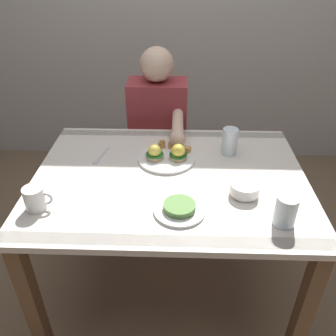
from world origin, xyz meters
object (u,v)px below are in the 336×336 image
(dining_table, at_px, (170,195))
(side_plate, at_px, (179,208))
(coffee_mug, at_px, (35,198))
(eggs_benedict_plate, at_px, (167,155))
(fruit_bowl, at_px, (245,189))
(water_glass_near, at_px, (285,213))
(water_glass_far, at_px, (230,142))
(fork, at_px, (101,157))
(diner_person, at_px, (158,131))

(dining_table, xyz_separation_m, side_plate, (0.04, -0.24, 0.12))
(side_plate, bearing_deg, coffee_mug, -179.98)
(eggs_benedict_plate, height_order, fruit_bowl, eggs_benedict_plate)
(water_glass_near, bearing_deg, water_glass_far, 105.79)
(coffee_mug, xyz_separation_m, fork, (0.17, 0.39, -0.05))
(eggs_benedict_plate, bearing_deg, dining_table, -83.56)
(fruit_bowl, height_order, water_glass_far, water_glass_far)
(eggs_benedict_plate, xyz_separation_m, fruit_bowl, (0.32, -0.26, 0.00))
(fruit_bowl, distance_m, coffee_mug, 0.82)
(coffee_mug, bearing_deg, side_plate, 0.02)
(fork, bearing_deg, dining_table, -23.63)
(water_glass_far, bearing_deg, dining_table, -144.07)
(fork, xyz_separation_m, water_glass_far, (0.62, 0.06, 0.06))
(dining_table, bearing_deg, fork, 156.37)
(eggs_benedict_plate, height_order, diner_person, diner_person)
(coffee_mug, bearing_deg, water_glass_far, 29.53)
(fruit_bowl, height_order, side_plate, fruit_bowl)
(coffee_mug, bearing_deg, diner_person, 63.54)
(dining_table, distance_m, water_glass_far, 0.39)
(coffee_mug, bearing_deg, water_glass_near, -3.53)
(water_glass_near, bearing_deg, dining_table, 144.78)
(side_plate, bearing_deg, water_glass_near, -8.62)
(fruit_bowl, relative_size, fork, 0.78)
(coffee_mug, height_order, water_glass_far, water_glass_far)
(dining_table, relative_size, side_plate, 6.00)
(fork, height_order, water_glass_near, water_glass_near)
(water_glass_near, bearing_deg, side_plate, 171.38)
(eggs_benedict_plate, bearing_deg, fork, 177.73)
(water_glass_far, bearing_deg, water_glass_near, -74.21)
(fork, bearing_deg, fruit_bowl, -23.11)
(dining_table, bearing_deg, side_plate, -79.66)
(coffee_mug, relative_size, water_glass_near, 0.93)
(coffee_mug, height_order, diner_person, diner_person)
(fork, bearing_deg, side_plate, -45.66)
(dining_table, relative_size, fork, 7.78)
(eggs_benedict_plate, height_order, water_glass_far, water_glass_far)
(eggs_benedict_plate, xyz_separation_m, side_plate, (0.06, -0.38, -0.01))
(fruit_bowl, height_order, water_glass_near, water_glass_near)
(side_plate, bearing_deg, diner_person, 98.78)
(eggs_benedict_plate, xyz_separation_m, fork, (-0.32, 0.01, -0.02))
(fruit_bowl, bearing_deg, side_plate, -156.66)
(dining_table, xyz_separation_m, water_glass_near, (0.42, -0.30, 0.16))
(eggs_benedict_plate, distance_m, water_glass_near, 0.62)
(eggs_benedict_plate, xyz_separation_m, water_glass_far, (0.30, 0.07, 0.04))
(fruit_bowl, bearing_deg, water_glass_near, -55.96)
(water_glass_far, height_order, side_plate, water_glass_far)
(eggs_benedict_plate, distance_m, coffee_mug, 0.62)
(eggs_benedict_plate, relative_size, diner_person, 0.24)
(coffee_mug, bearing_deg, fork, 66.35)
(coffee_mug, relative_size, fork, 0.72)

